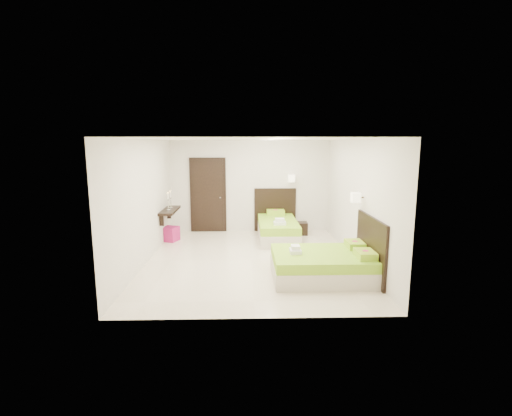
{
  "coord_description": "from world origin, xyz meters",
  "views": [
    {
      "loc": [
        -0.12,
        -7.78,
        2.52
      ],
      "look_at": [
        0.1,
        0.3,
        1.1
      ],
      "focal_mm": 26.0,
      "sensor_mm": 36.0,
      "label": 1
    }
  ],
  "objects_px": {
    "bed_double": "(326,263)",
    "nightstand": "(300,228)",
    "bed_single": "(278,228)",
    "ottoman": "(170,234)"
  },
  "relations": [
    {
      "from": "nightstand",
      "to": "ottoman",
      "type": "distance_m",
      "value": 3.54
    },
    {
      "from": "bed_double",
      "to": "ottoman",
      "type": "relative_size",
      "value": 5.02
    },
    {
      "from": "nightstand",
      "to": "ottoman",
      "type": "relative_size",
      "value": 1.04
    },
    {
      "from": "bed_single",
      "to": "bed_double",
      "type": "height_order",
      "value": "bed_single"
    },
    {
      "from": "bed_double",
      "to": "bed_single",
      "type": "bearing_deg",
      "value": 102.94
    },
    {
      "from": "bed_single",
      "to": "bed_double",
      "type": "relative_size",
      "value": 1.06
    },
    {
      "from": "bed_double",
      "to": "ottoman",
      "type": "distance_m",
      "value": 4.46
    },
    {
      "from": "nightstand",
      "to": "bed_single",
      "type": "bearing_deg",
      "value": -145.91
    },
    {
      "from": "nightstand",
      "to": "bed_double",
      "type": "bearing_deg",
      "value": -88.61
    },
    {
      "from": "bed_double",
      "to": "nightstand",
      "type": "relative_size",
      "value": 4.82
    }
  ]
}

